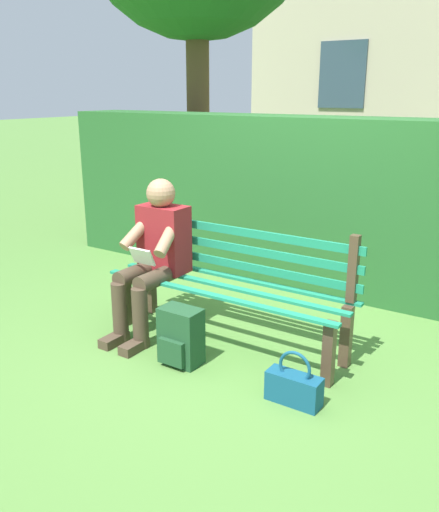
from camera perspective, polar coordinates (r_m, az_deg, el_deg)
ground at (r=4.12m, az=0.77°, el=-9.16°), size 60.00×60.00×0.00m
park_bench at (r=3.99m, az=1.39°, el=-2.71°), size 1.89×0.47×0.92m
person_seated at (r=4.14m, az=-6.92°, el=0.30°), size 0.44×0.73×1.19m
hedge_backdrop at (r=5.15m, az=12.10°, el=5.53°), size 6.00×0.67×1.63m
backpack at (r=3.77m, az=-4.13°, el=-8.49°), size 0.29×0.25×0.40m
handbag at (r=3.38m, az=7.86°, el=-13.52°), size 0.34×0.13×0.34m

